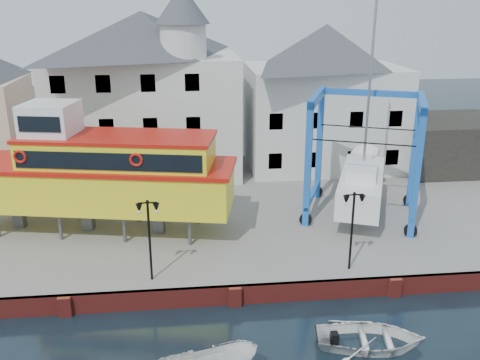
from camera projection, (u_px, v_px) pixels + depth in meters
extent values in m
plane|color=black|center=(235.00, 305.00, 25.98)|extent=(140.00, 140.00, 0.00)
cube|color=slate|center=(219.00, 210.00, 36.15)|extent=(44.00, 22.00, 1.00)
cube|color=maroon|center=(235.00, 295.00, 25.93)|extent=(44.00, 0.25, 1.00)
cube|color=maroon|center=(65.00, 306.00, 24.96)|extent=(0.60, 0.36, 1.00)
cube|color=maroon|center=(235.00, 297.00, 25.77)|extent=(0.60, 0.36, 1.00)
cube|color=maroon|center=(395.00, 287.00, 26.58)|extent=(0.60, 0.36, 1.00)
cube|color=silver|center=(146.00, 116.00, 41.05)|extent=(14.00, 8.00, 9.00)
pyramid|color=#3A3E46|center=(142.00, 34.00, 39.05)|extent=(14.00, 8.00, 3.20)
cube|color=black|center=(67.00, 170.00, 37.72)|extent=(1.00, 0.08, 1.20)
cube|color=black|center=(110.00, 168.00, 38.03)|extent=(1.00, 0.08, 1.20)
cube|color=black|center=(153.00, 167.00, 38.33)|extent=(1.00, 0.08, 1.20)
cube|color=black|center=(195.00, 166.00, 38.63)|extent=(1.00, 0.08, 1.20)
cube|color=black|center=(62.00, 128.00, 36.74)|extent=(1.00, 0.08, 1.20)
cube|color=black|center=(107.00, 127.00, 37.04)|extent=(1.00, 0.08, 1.20)
cube|color=black|center=(150.00, 126.00, 37.35)|extent=(1.00, 0.08, 1.20)
cube|color=black|center=(193.00, 125.00, 37.65)|extent=(1.00, 0.08, 1.20)
cube|color=black|center=(57.00, 85.00, 35.76)|extent=(1.00, 0.08, 1.20)
cube|color=black|center=(103.00, 84.00, 36.06)|extent=(1.00, 0.08, 1.20)
cube|color=black|center=(148.00, 83.00, 36.37)|extent=(1.00, 0.08, 1.20)
cube|color=black|center=(192.00, 82.00, 36.67)|extent=(1.00, 0.08, 1.20)
cylinder|color=silver|center=(183.00, 42.00, 37.23)|extent=(3.20, 3.20, 2.40)
cone|color=#3A3E46|center=(182.00, 4.00, 36.42)|extent=(3.80, 3.80, 2.60)
cube|color=silver|center=(323.00, 117.00, 43.10)|extent=(12.00, 8.00, 8.00)
pyramid|color=#3A3E46|center=(326.00, 45.00, 41.27)|extent=(12.00, 8.00, 3.20)
cube|color=black|center=(275.00, 161.00, 39.71)|extent=(1.00, 0.08, 1.20)
cube|color=black|center=(315.00, 160.00, 40.01)|extent=(1.00, 0.08, 1.20)
cube|color=black|center=(354.00, 158.00, 40.32)|extent=(1.00, 0.08, 1.20)
cube|color=black|center=(392.00, 157.00, 40.62)|extent=(1.00, 0.08, 1.20)
cube|color=black|center=(276.00, 121.00, 38.73)|extent=(1.00, 0.08, 1.20)
cube|color=black|center=(317.00, 120.00, 39.03)|extent=(1.00, 0.08, 1.20)
cube|color=black|center=(356.00, 120.00, 39.34)|extent=(1.00, 0.08, 1.20)
cube|color=black|center=(396.00, 119.00, 39.64)|extent=(1.00, 0.08, 1.20)
cube|color=black|center=(449.00, 143.00, 42.89)|extent=(8.00, 7.00, 4.00)
cylinder|color=black|center=(150.00, 242.00, 25.72)|extent=(0.12, 0.12, 4.00)
cube|color=black|center=(147.00, 203.00, 25.05)|extent=(0.90, 0.06, 0.06)
sphere|color=black|center=(147.00, 201.00, 25.02)|extent=(0.16, 0.16, 0.16)
cone|color=black|center=(139.00, 208.00, 25.09)|extent=(0.32, 0.32, 0.45)
sphere|color=white|center=(139.00, 212.00, 25.15)|extent=(0.18, 0.18, 0.18)
cone|color=black|center=(156.00, 208.00, 25.17)|extent=(0.32, 0.32, 0.45)
sphere|color=white|center=(156.00, 211.00, 25.23)|extent=(0.18, 0.18, 0.18)
cylinder|color=black|center=(352.00, 233.00, 26.73)|extent=(0.12, 0.12, 4.00)
cube|color=black|center=(354.00, 195.00, 26.06)|extent=(0.90, 0.06, 0.06)
sphere|color=black|center=(355.00, 193.00, 26.04)|extent=(0.16, 0.16, 0.16)
cone|color=black|center=(346.00, 200.00, 26.11)|extent=(0.32, 0.32, 0.45)
sphere|color=white|center=(346.00, 204.00, 26.17)|extent=(0.18, 0.18, 0.18)
cone|color=black|center=(362.00, 200.00, 26.19)|extent=(0.32, 0.32, 0.45)
sphere|color=white|center=(362.00, 203.00, 26.25)|extent=(0.18, 0.18, 0.18)
cylinder|color=#59595E|center=(22.00, 205.00, 33.56)|extent=(0.24, 0.24, 1.60)
cylinder|color=#59595E|center=(60.00, 226.00, 30.42)|extent=(0.24, 0.24, 1.60)
cylinder|color=#59595E|center=(80.00, 207.00, 33.23)|extent=(0.24, 0.24, 1.60)
cylinder|color=#59595E|center=(124.00, 229.00, 30.09)|extent=(0.24, 0.24, 1.60)
cylinder|color=#59595E|center=(139.00, 209.00, 32.91)|extent=(0.24, 0.24, 1.60)
cylinder|color=#59595E|center=(190.00, 232.00, 29.76)|extent=(0.24, 0.24, 1.60)
cylinder|color=#59595E|center=(199.00, 211.00, 32.58)|extent=(0.24, 0.24, 1.60)
cube|color=#59595E|center=(19.00, 214.00, 32.11)|extent=(0.73, 0.65, 1.60)
cube|color=#59595E|center=(88.00, 217.00, 31.73)|extent=(0.73, 0.65, 1.60)
cube|color=#59595E|center=(158.00, 219.00, 31.36)|extent=(0.73, 0.65, 1.60)
cube|color=yellow|center=(103.00, 186.00, 30.99)|extent=(15.47, 6.96, 2.35)
cube|color=red|center=(101.00, 165.00, 30.57)|extent=(15.82, 7.19, 0.24)
cube|color=yellow|center=(118.00, 153.00, 30.23)|extent=(11.20, 5.69, 1.71)
cube|color=black|center=(107.00, 162.00, 28.48)|extent=(10.07, 2.10, 0.96)
cube|color=black|center=(127.00, 144.00, 31.95)|extent=(10.07, 2.10, 0.96)
cube|color=red|center=(117.00, 137.00, 29.92)|extent=(11.43, 5.84, 0.19)
cube|color=white|center=(50.00, 120.00, 29.96)|extent=(3.28, 3.28, 1.95)
cube|color=black|center=(39.00, 124.00, 28.60)|extent=(2.30, 0.52, 0.86)
torus|color=red|center=(20.00, 157.00, 28.80)|extent=(0.76, 0.30, 0.75)
torus|color=red|center=(136.00, 160.00, 28.24)|extent=(0.76, 0.30, 0.75)
cube|color=#175FB2|center=(308.00, 166.00, 31.36)|extent=(0.49, 0.49, 7.57)
cylinder|color=black|center=(306.00, 219.00, 32.47)|extent=(0.80, 0.53, 0.76)
cube|color=#175FB2|center=(319.00, 144.00, 35.93)|extent=(0.49, 0.49, 7.57)
cylinder|color=black|center=(317.00, 191.00, 37.05)|extent=(0.80, 0.53, 0.76)
cube|color=#175FB2|center=(417.00, 175.00, 29.80)|extent=(0.49, 0.49, 7.57)
cylinder|color=black|center=(411.00, 230.00, 30.91)|extent=(0.80, 0.53, 0.76)
cube|color=#175FB2|center=(414.00, 151.00, 34.37)|extent=(0.49, 0.49, 7.57)
cylinder|color=black|center=(409.00, 200.00, 35.49)|extent=(0.80, 0.53, 0.76)
cube|color=#175FB2|center=(317.00, 97.00, 32.47)|extent=(2.36, 5.16, 0.53)
cube|color=#175FB2|center=(312.00, 194.00, 34.53)|extent=(2.26, 5.12, 0.23)
cube|color=#175FB2|center=(422.00, 103.00, 30.91)|extent=(2.36, 5.16, 0.53)
cube|color=#175FB2|center=(411.00, 204.00, 32.97)|extent=(2.26, 5.12, 0.23)
cube|color=#175FB2|center=(370.00, 93.00, 33.98)|extent=(6.17, 2.76, 0.38)
cube|color=white|center=(361.00, 186.00, 33.47)|extent=(5.33, 8.46, 1.73)
cone|color=white|center=(366.00, 164.00, 37.85)|extent=(2.95, 2.53, 2.49)
cube|color=#59595E|center=(360.00, 204.00, 33.88)|extent=(0.97, 1.90, 0.76)
cube|color=white|center=(362.00, 171.00, 32.59)|extent=(2.81, 3.66, 0.65)
cylinder|color=#99999E|center=(371.00, 75.00, 31.73)|extent=(0.21, 0.21, 11.90)
cube|color=black|center=(364.00, 143.00, 30.61)|extent=(5.51, 2.30, 0.05)
cube|color=black|center=(367.00, 127.00, 34.16)|extent=(5.51, 2.30, 0.05)
imported|color=white|center=(370.00, 345.00, 22.98)|extent=(5.12, 4.03, 0.96)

